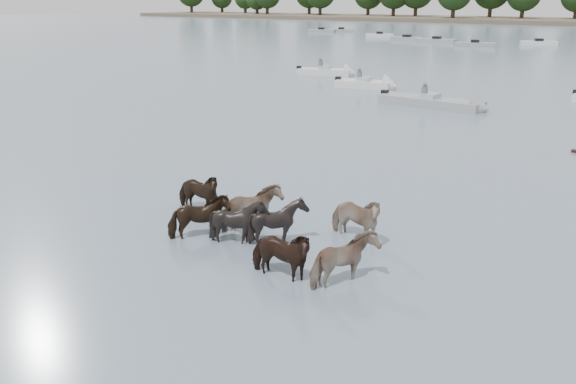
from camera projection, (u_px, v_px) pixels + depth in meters
The scene contains 6 objects.
ground at pixel (204, 268), 13.50m from camera, with size 400.00×400.00×0.00m, color #4E5F70.
shoreline at pixel (374, 18), 168.51m from camera, with size 160.00×30.00×1.00m, color #4C4233.
pony_herd at pixel (266, 225), 14.66m from camera, with size 7.21×3.81×1.38m.
motorboat_a at pixel (374, 85), 40.27m from camera, with size 4.55×2.21×1.92m.
motorboat_b at pixel (444, 104), 33.08m from camera, with size 6.65×2.11×1.92m.
motorboat_f at pixel (333, 72), 47.07m from camera, with size 4.95×2.95×1.92m.
Camera 1 is at (8.50, -9.06, 5.89)m, focal length 36.79 mm.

